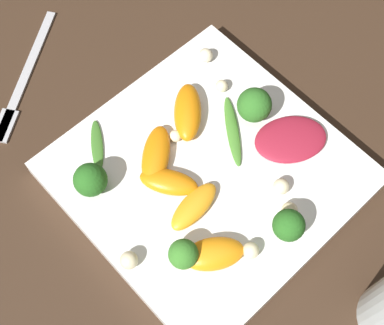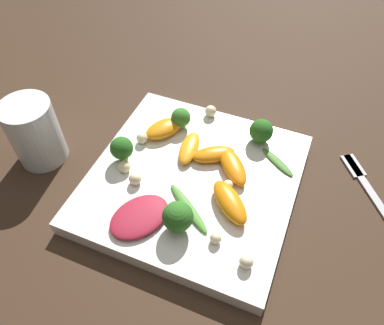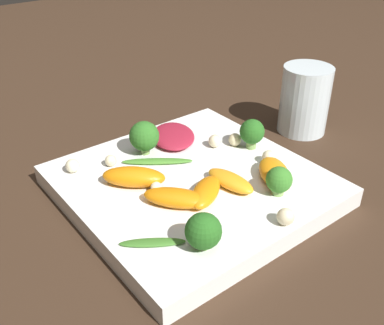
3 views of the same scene
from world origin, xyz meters
TOP-DOWN VIEW (x-y plane):
  - ground_plane at (0.00, 0.00)m, footprint 2.40×2.40m
  - plate at (0.00, 0.00)m, footprint 0.28×0.28m
  - fork at (-0.24, -0.08)m, footprint 0.13×0.17m
  - radicchio_leaf_0 at (0.04, 0.09)m, footprint 0.09×0.10m
  - orange_segment_0 at (0.02, -0.04)m, footprint 0.03×0.07m
  - orange_segment_1 at (-0.01, -0.04)m, footprint 0.07×0.06m
  - orange_segment_2 at (-0.06, 0.03)m, footprint 0.07×0.07m
  - orange_segment_3 at (0.07, -0.06)m, footprint 0.06×0.07m
  - orange_segment_4 at (-0.05, -0.03)m, footprint 0.07×0.08m
  - broccoli_floret_0 at (0.11, 0.01)m, footprint 0.03×0.03m
  - broccoli_floret_1 at (0.06, -0.09)m, footprint 0.03×0.03m
  - broccoli_floret_2 at (-0.01, 0.08)m, footprint 0.04×0.04m
  - broccoli_floret_3 at (-0.07, -0.10)m, footprint 0.04×0.04m
  - arugula_sprig_0 at (-0.01, 0.05)m, footprint 0.08×0.06m
  - arugula_sprig_1 at (-0.10, -0.07)m, footprint 0.06×0.05m
  - macadamia_nut_0 at (-0.11, 0.10)m, footprint 0.02×0.02m
  - macadamia_nut_1 at (0.02, -0.13)m, footprint 0.02×0.02m
  - macadamia_nut_2 at (-0.06, 0.08)m, footprint 0.01×0.01m
  - macadamia_nut_3 at (0.09, 0.03)m, footprint 0.02×0.02m
  - macadamia_nut_4 at (0.10, -0.03)m, footprint 0.02×0.02m
  - macadamia_nut_5 at (0.07, 0.04)m, footprint 0.02×0.02m
  - macadamia_nut_6 at (-0.05, -0.00)m, footprint 0.01×0.01m

SIDE VIEW (x-z plane):
  - ground_plane at x=0.00m, z-range 0.00..0.00m
  - fork at x=-0.24m, z-range 0.00..0.01m
  - plate at x=0.00m, z-range 0.00..0.02m
  - arugula_sprig_1 at x=-0.10m, z-range 0.02..0.03m
  - arugula_sprig_0 at x=-0.01m, z-range 0.02..0.03m
  - radicchio_leaf_0 at x=0.04m, z-range 0.02..0.04m
  - macadamia_nut_6 at x=-0.05m, z-range 0.02..0.04m
  - macadamia_nut_2 at x=-0.06m, z-range 0.02..0.04m
  - orange_segment_0 at x=0.02m, z-range 0.02..0.04m
  - macadamia_nut_0 at x=-0.11m, z-range 0.02..0.04m
  - orange_segment_1 at x=-0.01m, z-range 0.02..0.04m
  - macadamia_nut_4 at x=0.10m, z-range 0.02..0.04m
  - macadamia_nut_3 at x=0.09m, z-range 0.02..0.04m
  - macadamia_nut_5 at x=0.07m, z-range 0.02..0.04m
  - orange_segment_4 at x=-0.05m, z-range 0.02..0.04m
  - macadamia_nut_1 at x=0.02m, z-range 0.02..0.04m
  - orange_segment_3 at x=0.07m, z-range 0.02..0.04m
  - orange_segment_2 at x=-0.06m, z-range 0.02..0.05m
  - broccoli_floret_1 at x=0.06m, z-range 0.03..0.06m
  - broccoli_floret_3 at x=-0.07m, z-range 0.03..0.06m
  - broccoli_floret_0 at x=0.11m, z-range 0.03..0.07m
  - broccoli_floret_2 at x=-0.01m, z-range 0.03..0.07m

